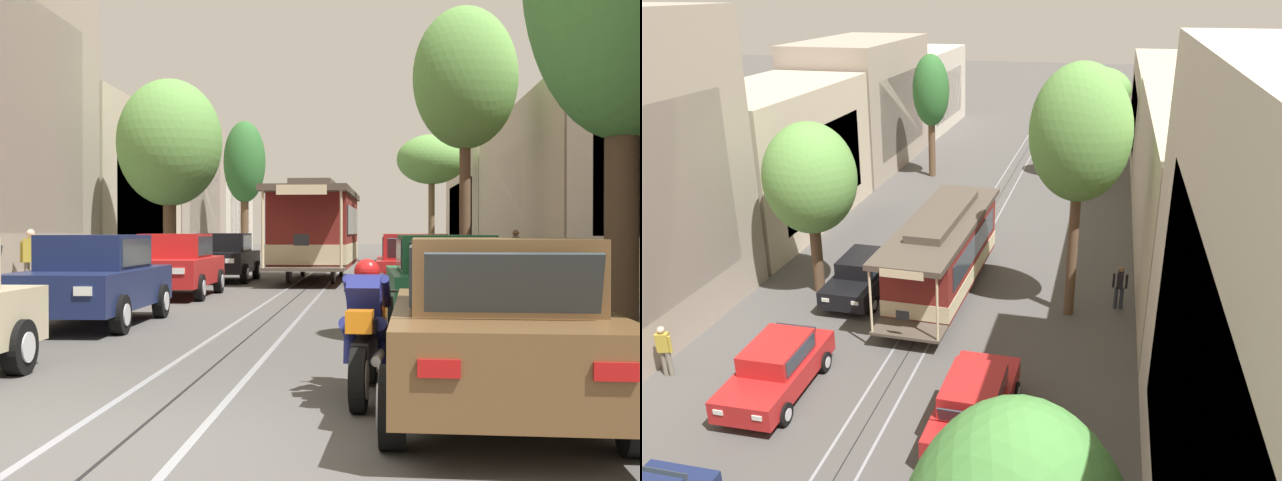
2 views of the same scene
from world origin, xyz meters
TOP-DOWN VIEW (x-y plane):
  - ground_plane at (0.00, 24.10)m, footprint 160.00×160.00m
  - trolley_track_rails at (0.00, 28.13)m, footprint 1.14×68.26m
  - building_facade_left at (-9.92, 24.50)m, footprint 5.65×59.96m
  - building_facade_right at (10.01, 23.19)m, footprint 5.89×59.96m
  - parked_car_navy_second_left at (-2.97, 8.38)m, footprint 2.02×4.37m
  - parked_car_red_mid_left at (-3.05, 14.87)m, footprint 2.04×4.38m
  - parked_car_black_fourth_left at (-2.98, 21.51)m, footprint 2.01×4.36m
  - parked_car_brown_near_right at (3.03, 1.40)m, footprint 2.15×4.42m
  - parked_car_green_second_right at (3.11, 8.18)m, footprint 2.04×4.38m
  - parked_car_red_mid_right at (2.90, 14.55)m, footprint 2.04×4.38m
  - street_tree_kerb_left_second at (-4.78, 21.43)m, footprint 3.47×3.37m
  - street_tree_kerb_left_mid at (-4.87, 38.20)m, footprint 2.21×2.17m
  - street_tree_kerb_right_second at (4.88, 21.73)m, footprint 3.40×2.81m
  - street_tree_kerb_right_mid at (4.98, 39.52)m, footprint 3.72×3.05m
  - cable_car_trolley at (-0.00, 22.52)m, footprint 2.77×9.17m
  - motorcycle_with_rider at (1.87, 2.14)m, footprint 0.58×1.99m
  - pedestrian_on_left_pavement at (6.64, 22.50)m, footprint 0.55×0.38m
  - pedestrian_on_right_pavement at (-6.76, 14.86)m, footprint 0.55×0.31m

SIDE VIEW (x-z plane):
  - ground_plane at x=0.00m, z-range 0.00..0.00m
  - trolley_track_rails at x=0.00m, z-range 0.00..0.01m
  - motorcycle_with_rider at x=1.87m, z-range -0.04..1.33m
  - parked_car_navy_second_left at x=-2.97m, z-range 0.01..1.59m
  - parked_car_red_mid_left at x=-3.05m, z-range 0.01..1.59m
  - parked_car_black_fourth_left at x=-2.98m, z-range 0.01..1.59m
  - parked_car_brown_near_right at x=3.03m, z-range 0.01..1.59m
  - parked_car_green_second_right at x=3.11m, z-range 0.01..1.59m
  - parked_car_red_mid_right at x=2.90m, z-range 0.01..1.59m
  - pedestrian_on_right_pavement at x=-6.76m, z-range 0.11..1.81m
  - pedestrian_on_left_pavement at x=6.64m, z-range 0.11..1.81m
  - cable_car_trolley at x=0.00m, z-range 0.02..3.30m
  - building_facade_right at x=10.01m, z-range -0.98..9.21m
  - building_facade_left at x=-9.92m, z-range -0.87..9.74m
  - street_tree_kerb_left_second at x=-4.78m, z-range 1.20..7.85m
  - street_tree_kerb_left_mid at x=-4.87m, z-range 1.47..8.90m
  - street_tree_kerb_right_mid at x=4.98m, z-range 2.03..8.83m
  - street_tree_kerb_right_second at x=4.88m, z-range 2.10..11.06m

